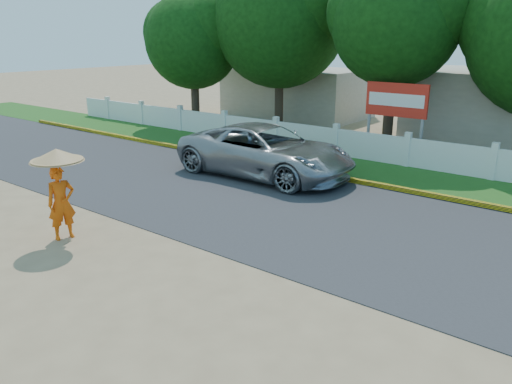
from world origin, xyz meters
TOP-DOWN VIEW (x-y plane):
  - ground at (0.00, 0.00)m, footprint 120.00×120.00m
  - road at (0.00, 4.50)m, footprint 60.00×7.00m
  - grass_verge at (0.00, 9.75)m, footprint 60.00×3.50m
  - curb at (0.00, 8.05)m, footprint 40.00×0.18m
  - fence at (0.00, 11.20)m, footprint 40.00×0.10m
  - building_far at (-10.00, 19.00)m, footprint 8.00×5.00m
  - vehicle at (-3.44, 6.99)m, footprint 6.36×2.98m
  - monk_with_parasol at (-3.91, -0.52)m, footprint 1.22×1.22m
  - billboard at (-1.02, 12.30)m, footprint 2.50×0.13m
  - tree_row at (-2.50, 14.40)m, footprint 28.78×7.68m

SIDE VIEW (x-z plane):
  - ground at x=0.00m, z-range 0.00..0.00m
  - road at x=0.00m, z-range 0.00..0.02m
  - grass_verge at x=0.00m, z-range 0.00..0.03m
  - curb at x=0.00m, z-range 0.00..0.16m
  - fence at x=0.00m, z-range 0.00..1.10m
  - vehicle at x=-3.44m, z-range 0.00..1.76m
  - building_far at x=-10.00m, z-range 0.00..2.80m
  - monk_with_parasol at x=-3.91m, z-range 0.34..2.56m
  - billboard at x=-1.02m, z-range 0.67..3.62m
  - tree_row at x=-2.50m, z-range 0.55..9.30m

